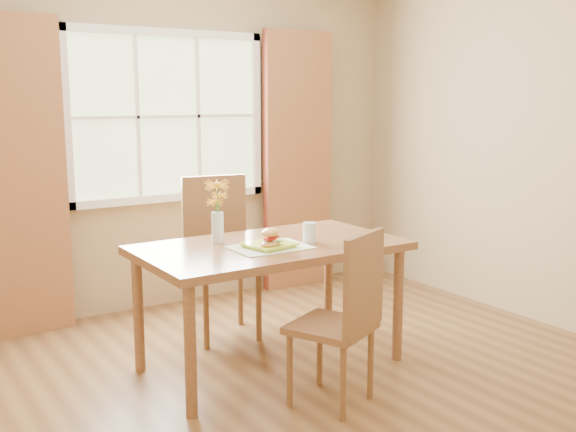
% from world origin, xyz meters
% --- Properties ---
extents(room, '(4.24, 3.84, 2.74)m').
position_xyz_m(room, '(0.00, 0.00, 1.35)').
color(room, brown).
rests_on(room, ground).
extents(window, '(1.62, 0.06, 1.32)m').
position_xyz_m(window, '(0.00, 1.87, 1.50)').
color(window, beige).
rests_on(window, room).
extents(curtain_left, '(0.65, 0.08, 2.20)m').
position_xyz_m(curtain_left, '(-1.15, 1.78, 1.10)').
color(curtain_left, maroon).
rests_on(curtain_left, room).
extents(curtain_right, '(0.65, 0.08, 2.20)m').
position_xyz_m(curtain_right, '(1.15, 1.78, 1.10)').
color(curtain_right, maroon).
rests_on(curtain_right, room).
extents(dining_table, '(1.59, 0.90, 0.77)m').
position_xyz_m(dining_table, '(-0.01, 0.35, 0.69)').
color(dining_table, brown).
rests_on(dining_table, room).
extents(chair_near, '(0.53, 0.53, 0.96)m').
position_xyz_m(chair_near, '(0.03, -0.34, 0.53)').
color(chair_near, brown).
rests_on(chair_near, room).
extents(chair_far, '(0.53, 0.53, 1.11)m').
position_xyz_m(chair_far, '(0.01, 1.07, 0.61)').
color(chair_far, brown).
rests_on(chair_far, room).
extents(placemat, '(0.46, 0.34, 0.01)m').
position_xyz_m(placemat, '(-0.07, 0.26, 0.78)').
color(placemat, beige).
rests_on(placemat, dining_table).
extents(plate, '(0.30, 0.30, 0.01)m').
position_xyz_m(plate, '(-0.07, 0.26, 0.79)').
color(plate, '#C1E238').
rests_on(plate, placemat).
extents(croissant_sandwich, '(0.18, 0.16, 0.11)m').
position_xyz_m(croissant_sandwich, '(-0.09, 0.21, 0.85)').
color(croissant_sandwich, '#ECBD50').
rests_on(croissant_sandwich, plate).
extents(water_glass, '(0.08, 0.08, 0.12)m').
position_xyz_m(water_glass, '(0.21, 0.25, 0.83)').
color(water_glass, silver).
rests_on(water_glass, dining_table).
extents(flower_vase, '(0.16, 0.16, 0.38)m').
position_xyz_m(flower_vase, '(-0.26, 0.56, 1.00)').
color(flower_vase, silver).
rests_on(flower_vase, dining_table).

